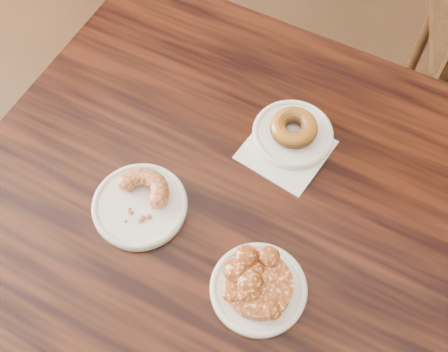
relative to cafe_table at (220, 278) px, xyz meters
The scene contains 8 objects.
cafe_table is the anchor object (origin of this frame).
napkin 0.42m from the cafe_table, 75.74° to the left, with size 0.15×0.15×0.00m, color white.
plate_donut 0.44m from the cafe_table, 79.00° to the left, with size 0.16×0.16×0.01m, color white.
plate_cruller 0.41m from the cafe_table, 151.99° to the right, with size 0.18×0.18×0.01m, color silver.
plate_fritter 0.42m from the cafe_table, 35.47° to the right, with size 0.17×0.17×0.01m, color white.
glazed_donut 0.46m from the cafe_table, 79.00° to the left, with size 0.09×0.09×0.03m, color brown.
apple_fritter 0.44m from the cafe_table, 35.47° to the right, with size 0.16×0.16×0.04m, color #472007, non-canonical shape.
cruller_fragment 0.43m from the cafe_table, 151.99° to the right, with size 0.11×0.11×0.03m, color #652B14, non-canonical shape.
Camera 1 is at (0.30, -0.12, 1.68)m, focal length 45.00 mm.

